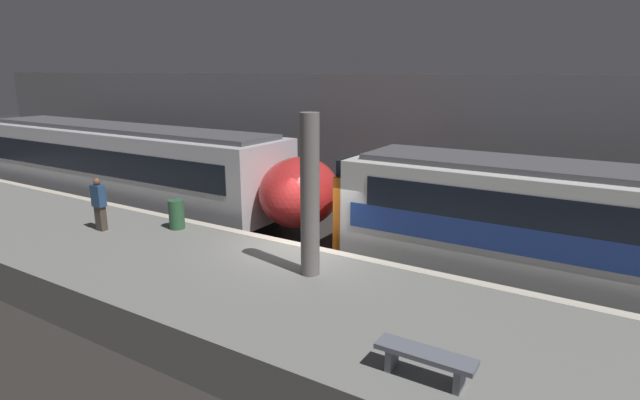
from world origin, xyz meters
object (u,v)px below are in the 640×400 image
support_pillar_near (310,196)px  person_waiting (99,203)px  trash_bin (177,214)px  platform_bench (425,358)px  train_modern (137,169)px

support_pillar_near → person_waiting: bearing=-176.0°
support_pillar_near → trash_bin: 5.35m
platform_bench → trash_bin: 9.28m
train_modern → trash_bin: (5.55, -3.09, -0.26)m
train_modern → trash_bin: 6.36m
person_waiting → support_pillar_near: bearing=4.0°
person_waiting → platform_bench: person_waiting is taller
train_modern → person_waiting: bearing=-48.7°
person_waiting → trash_bin: (1.73, 1.25, -0.38)m
train_modern → person_waiting: train_modern is taller
train_modern → person_waiting: (3.82, -4.34, 0.12)m
person_waiting → trash_bin: person_waiting is taller
person_waiting → train_modern: bearing=131.3°
train_modern → trash_bin: size_ratio=20.31×
support_pillar_near → train_modern: support_pillar_near is taller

